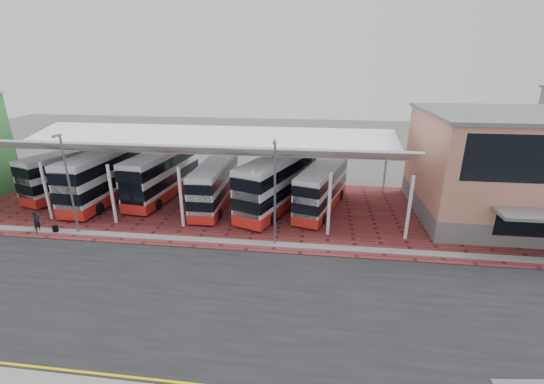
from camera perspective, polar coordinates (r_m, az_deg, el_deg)
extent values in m
plane|color=#4F524C|center=(22.86, -6.71, -15.33)|extent=(140.00, 140.00, 0.00)
cube|color=black|center=(22.07, -7.35, -16.77)|extent=(120.00, 14.00, 0.02)
cube|color=maroon|center=(33.84, 1.79, -2.91)|extent=(72.00, 16.00, 0.06)
cube|color=slate|center=(27.98, -3.70, -7.98)|extent=(120.00, 0.80, 0.14)
cube|color=#F0D000|center=(18.02, -12.35, -27.34)|extent=(120.00, 0.12, 0.01)
cylinder|color=white|center=(48.62, -29.56, 4.39)|extent=(0.26, 0.26, 4.60)
cylinder|color=white|center=(36.62, -31.91, 0.06)|extent=(0.26, 0.26, 5.20)
cylinder|color=white|center=(45.31, -23.43, 4.39)|extent=(0.26, 0.26, 4.60)
cylinder|color=white|center=(33.20, -23.81, -0.37)|extent=(0.26, 0.26, 5.20)
cylinder|color=white|center=(42.59, -16.43, 4.32)|extent=(0.26, 0.26, 4.60)
cylinder|color=white|center=(30.58, -14.10, -0.89)|extent=(0.26, 0.26, 5.20)
cylinder|color=white|center=(40.59, -8.61, 4.17)|extent=(0.26, 0.26, 4.60)
cylinder|color=white|center=(28.99, -2.96, -1.45)|extent=(0.26, 0.26, 5.20)
cylinder|color=white|center=(39.40, -0.15, 3.92)|extent=(0.26, 0.26, 4.60)
cylinder|color=white|center=(28.59, 8.96, -1.99)|extent=(0.26, 0.26, 5.20)
cylinder|color=white|center=(39.11, 8.61, 3.57)|extent=(0.26, 0.26, 4.60)
cylinder|color=white|center=(29.44, 20.71, -2.43)|extent=(0.26, 0.26, 5.20)
cylinder|color=white|center=(39.73, 17.30, 3.14)|extent=(0.26, 0.26, 4.60)
cube|color=white|center=(31.55, -13.22, 6.47)|extent=(37.00, 4.95, 1.95)
cube|color=white|center=(36.77, -10.23, 8.22)|extent=(37.00, 7.12, 1.43)
cube|color=#64615E|center=(38.80, 34.60, -2.17)|extent=(18.00, 12.00, 1.80)
cube|color=tan|center=(37.62, 35.92, 4.21)|extent=(18.00, 12.00, 7.20)
cylinder|color=#55575E|center=(32.16, -29.15, 0.79)|extent=(0.16, 0.16, 8.00)
cube|color=#55575E|center=(31.03, -30.70, 7.60)|extent=(0.15, 0.90, 0.15)
cylinder|color=#55575E|center=(26.18, 0.45, -0.53)|extent=(0.16, 0.16, 8.00)
cube|color=#55575E|center=(24.78, 0.39, 7.93)|extent=(0.15, 0.90, 0.15)
cube|color=silver|center=(43.03, -28.42, 3.05)|extent=(5.68, 11.14, 4.26)
cube|color=red|center=(43.49, -28.05, 0.87)|extent=(5.73, 11.19, 0.89)
cube|color=black|center=(43.14, -28.33, 2.48)|extent=(5.73, 11.19, 0.94)
cube|color=black|center=(42.76, -28.67, 4.51)|extent=(5.73, 11.19, 0.94)
cube|color=black|center=(40.26, -34.39, 0.76)|extent=(2.15, 0.77, 3.57)
cylinder|color=black|center=(42.70, -32.67, -0.51)|extent=(0.57, 1.03, 0.99)
cylinder|color=black|center=(40.69, -30.75, -1.03)|extent=(0.57, 1.03, 0.99)
cylinder|color=black|center=(46.50, -25.63, 2.18)|extent=(0.57, 1.03, 0.99)
cylinder|color=black|center=(44.66, -23.58, 1.81)|extent=(0.57, 1.03, 0.99)
cube|color=silver|center=(39.36, -24.44, 2.63)|extent=(3.29, 12.05, 4.66)
cube|color=red|center=(39.91, -24.05, 0.03)|extent=(3.34, 12.10, 0.98)
cube|color=black|center=(39.49, -24.34, 1.96)|extent=(3.34, 12.10, 1.03)
cube|color=black|center=(39.05, -24.69, 4.38)|extent=(3.34, 12.10, 1.03)
cube|color=black|center=(34.94, -29.68, -0.44)|extent=(2.44, 0.23, 3.91)
cylinder|color=black|center=(37.90, -28.83, -2.00)|extent=(0.36, 1.10, 1.08)
cylinder|color=black|center=(36.29, -25.48, -2.35)|extent=(0.36, 1.10, 1.08)
cylinder|color=black|center=(43.69, -22.81, 1.61)|extent=(0.36, 1.10, 1.08)
cylinder|color=black|center=(42.30, -19.71, 1.45)|extent=(0.36, 1.10, 1.08)
cube|color=silver|center=(38.36, -16.75, 2.98)|extent=(3.67, 11.56, 4.44)
cube|color=red|center=(38.90, -16.49, 0.44)|extent=(3.72, 11.61, 0.93)
cube|color=black|center=(38.49, -16.68, 2.32)|extent=(3.72, 11.61, 0.98)
cube|color=black|center=(38.05, -16.92, 4.69)|extent=(3.72, 11.61, 0.98)
cube|color=black|center=(33.86, -21.28, 0.06)|extent=(2.32, 0.33, 3.72)
cylinder|color=black|center=(36.72, -20.92, -1.49)|extent=(0.39, 1.06, 1.03)
cylinder|color=black|center=(35.39, -17.42, -1.86)|extent=(0.39, 1.06, 1.03)
cylinder|color=black|center=(42.56, -15.67, 1.96)|extent=(0.39, 1.06, 1.03)
cylinder|color=black|center=(41.42, -12.52, 1.74)|extent=(0.39, 1.06, 1.03)
cube|color=silver|center=(34.76, -8.92, 1.40)|extent=(2.43, 10.12, 3.94)
cube|color=red|center=(35.29, -8.79, -1.07)|extent=(2.46, 10.16, 0.83)
cube|color=black|center=(34.89, -8.89, 0.76)|extent=(2.46, 10.16, 0.87)
cube|color=black|center=(34.44, -9.02, 3.07)|extent=(2.46, 10.16, 0.87)
cube|color=black|center=(30.29, -11.35, -1.74)|extent=(2.06, 0.12, 3.30)
cylinder|color=black|center=(32.81, -12.15, -3.20)|extent=(0.27, 0.92, 0.92)
cylinder|color=black|center=(32.17, -8.27, -3.42)|extent=(0.27, 0.92, 0.92)
cylinder|color=black|center=(38.56, -9.20, 0.51)|extent=(0.27, 0.92, 0.92)
cylinder|color=black|center=(38.01, -5.87, 0.39)|extent=(0.27, 0.92, 0.92)
cube|color=silver|center=(33.78, 1.11, 1.84)|extent=(6.73, 12.20, 4.69)
cube|color=red|center=(34.41, 1.09, -1.18)|extent=(6.78, 12.25, 0.98)
cube|color=black|center=(33.93, 1.10, 1.05)|extent=(6.78, 12.25, 1.04)
cube|color=black|center=(33.41, 1.12, 3.89)|extent=(6.78, 12.25, 1.04)
cube|color=black|center=(28.92, -4.17, -1.60)|extent=(2.34, 0.95, 3.93)
cylinder|color=black|center=(31.99, -4.19, -3.23)|extent=(0.67, 1.13, 1.09)
cylinder|color=black|center=(30.74, 0.15, -4.16)|extent=(0.67, 1.13, 1.09)
cylinder|color=black|center=(38.27, 1.83, 0.76)|extent=(0.67, 1.13, 1.09)
cylinder|color=black|center=(37.24, 5.61, 0.12)|extent=(0.67, 1.13, 1.09)
cube|color=silver|center=(33.77, 7.86, 0.90)|extent=(4.99, 10.30, 3.93)
cube|color=red|center=(34.32, 7.74, -1.63)|extent=(5.03, 10.35, 0.82)
cube|color=black|center=(33.90, 7.83, 0.24)|extent=(5.03, 10.35, 0.87)
cube|color=black|center=(33.45, 7.95, 2.60)|extent=(5.03, 10.35, 0.87)
cube|color=black|center=(29.31, 5.17, -2.18)|extent=(2.00, 0.66, 3.29)
cylinder|color=black|center=(31.83, 4.14, -3.53)|extent=(0.50, 0.95, 0.92)
cylinder|color=black|center=(31.22, 8.11, -4.16)|extent=(0.50, 0.95, 0.92)
cylinder|color=black|center=(37.56, 7.42, 0.08)|extent=(0.50, 0.95, 0.92)
cylinder|color=black|center=(37.05, 10.81, -0.40)|extent=(0.50, 0.95, 0.92)
imported|color=black|center=(34.92, -32.98, -3.89)|extent=(0.46, 0.68, 1.81)
cube|color=black|center=(34.19, -30.83, -5.02)|extent=(0.36, 0.26, 0.62)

